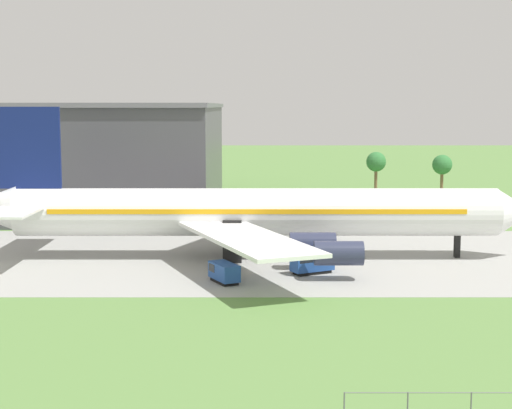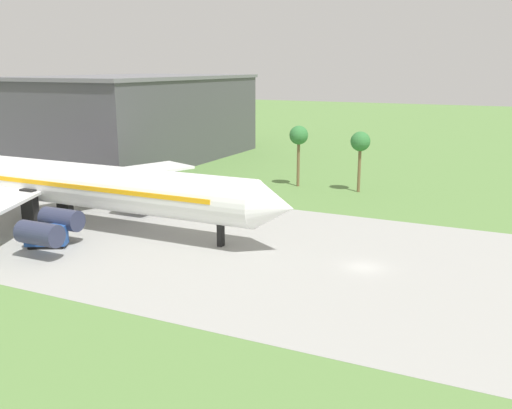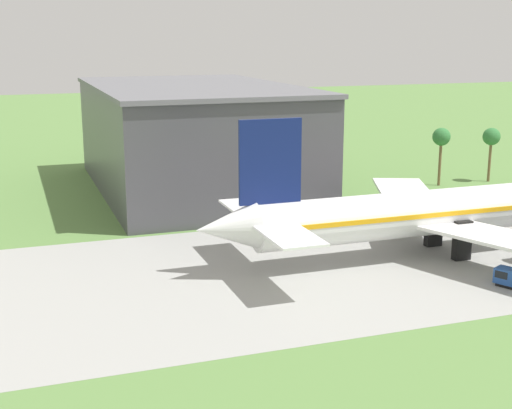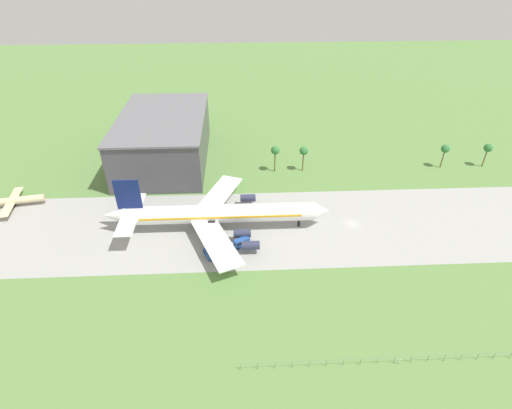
# 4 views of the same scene
# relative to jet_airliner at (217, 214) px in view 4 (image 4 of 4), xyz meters

# --- Properties ---
(ground_plane) EXTENTS (600.00, 600.00, 0.00)m
(ground_plane) POSITION_rel_jet_airliner_xyz_m (46.76, 0.06, -6.04)
(ground_plane) COLOR #5B8442
(taxiway_strip) EXTENTS (320.00, 44.00, 0.02)m
(taxiway_strip) POSITION_rel_jet_airliner_xyz_m (46.76, 0.06, -6.03)
(taxiway_strip) COLOR #9E9E99
(taxiway_strip) RESTS_ON ground_plane
(jet_airliner) EXTENTS (76.10, 55.79, 19.89)m
(jet_airliner) POSITION_rel_jet_airliner_xyz_m (0.00, 0.00, 0.00)
(jet_airliner) COLOR white
(jet_airliner) RESTS_ON ground_plane
(regional_aircraft) EXTENTS (23.11, 20.93, 7.61)m
(regional_aircraft) POSITION_rel_jet_airliner_xyz_m (-77.03, 17.09, -3.53)
(regional_aircraft) COLOR beige
(regional_aircraft) RESTS_ON ground_plane
(baggage_tug) EXTENTS (5.49, 4.17, 2.95)m
(baggage_tug) POSITION_rel_jet_airliner_xyz_m (7.81, -10.25, -4.46)
(baggage_tug) COLOR black
(baggage_tug) RESTS_ON ground_plane
(fuel_truck) EXTENTS (3.86, 4.99, 2.26)m
(fuel_truck) POSITION_rel_jet_airliner_xyz_m (-2.50, -14.92, -4.81)
(fuel_truck) COLOR black
(fuel_truck) RESTS_ON ground_plane
(perimeter_fence) EXTENTS (80.10, 0.10, 2.10)m
(perimeter_fence) POSITION_rel_jet_airliner_xyz_m (46.76, -54.94, -4.59)
(perimeter_fence) COLOR slate
(perimeter_fence) RESTS_ON ground_plane
(no_stopping_sign) EXTENTS (0.44, 0.08, 1.68)m
(no_stopping_sign) POSITION_rel_jet_airliner_xyz_m (43.90, -55.25, -4.98)
(no_stopping_sign) COLOR gray
(no_stopping_sign) RESTS_ON ground_plane
(terminal_building) EXTENTS (36.72, 61.20, 20.50)m
(terminal_building) POSITION_rel_jet_airliner_xyz_m (-24.89, 53.23, 4.23)
(terminal_building) COLOR #47474C
(terminal_building) RESTS_ON ground_plane
(palm_tree_row) EXTENTS (95.14, 3.60, 11.73)m
(palm_tree_row) POSITION_rel_jet_airliner_xyz_m (67.02, 39.76, 2.99)
(palm_tree_row) COLOR brown
(palm_tree_row) RESTS_ON ground_plane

